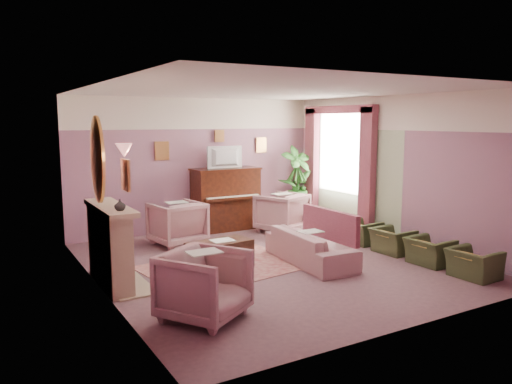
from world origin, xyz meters
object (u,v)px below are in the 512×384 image
olive_chair_a (474,259)px  olive_chair_d (361,228)px  floral_armchair_left (177,221)px  floral_armchair_right (282,211)px  side_table (296,206)px  olive_chair_b (430,247)px  television (226,155)px  floral_armchair_front (204,282)px  piano (226,200)px  olive_chair_c (393,237)px  coffee_table (220,255)px  sofa (310,241)px

olive_chair_a → olive_chair_d: same height
floral_armchair_left → olive_chair_d: bearing=-28.4°
floral_armchair_right → side_table: size_ratio=1.31×
olive_chair_b → television: bearing=112.6°
olive_chair_a → olive_chair_d: 2.46m
television → floral_armchair_front: (-2.44, -4.23, -1.14)m
piano → floral_armchair_left: piano is taller
floral_armchair_front → olive_chair_c: 4.24m
olive_chair_a → side_table: 4.84m
coffee_table → olive_chair_b: (3.06, -1.50, 0.07)m
sofa → olive_chair_a: sofa is taller
olive_chair_c → side_table: 3.20m
floral_armchair_right → olive_chair_c: 2.53m
sofa → floral_armchair_right: (0.85, 2.17, 0.08)m
olive_chair_b → floral_armchair_left: bearing=133.0°
sofa → floral_armchair_right: bearing=68.5°
floral_armchair_left → olive_chair_d: 3.50m
piano → olive_chair_a: 5.16m
olive_chair_a → olive_chair_d: (0.00, 2.46, 0.00)m
coffee_table → olive_chair_a: (3.06, -2.32, 0.07)m
piano → television: television is taller
olive_chair_a → floral_armchair_right: bearing=100.8°
floral_armchair_left → sofa: bearing=-57.2°
floral_armchair_left → olive_chair_b: bearing=-47.0°
floral_armchair_left → floral_armchair_front: 3.67m
television → floral_armchair_left: size_ratio=0.87×
coffee_table → olive_chair_d: size_ratio=1.48×
television → olive_chair_a: 5.27m
sofa → side_table: bearing=59.1°
sofa → coffee_table: bearing=162.7°
piano → olive_chair_c: piano is taller
floral_armchair_left → floral_armchair_right: (2.30, -0.07, 0.00)m
olive_chair_a → olive_chair_b: (0.00, 0.82, 0.00)m
coffee_table → olive_chair_b: bearing=-26.1°
olive_chair_d → olive_chair_b: bearing=-90.0°
floral_armchair_front → olive_chair_b: (4.10, 0.22, -0.17)m
olive_chair_a → piano: bearing=108.9°
floral_armchair_right → olive_chair_d: (0.77, -1.59, -0.17)m
sofa → olive_chair_d: size_ratio=2.74×
sofa → olive_chair_c: 1.65m
piano → coffee_table: 2.94m
floral_armchair_left → olive_chair_d: floral_armchair_left is taller
piano → olive_chair_d: (1.67, -2.41, -0.36)m
olive_chair_b → olive_chair_d: 1.64m
floral_armchair_front → piano: bearing=60.3°
television → floral_armchair_front: size_ratio=0.87×
olive_chair_d → coffee_table: bearing=-177.4°
floral_armchair_right → floral_armchair_front: (-3.33, -3.45, 0.00)m
olive_chair_a → olive_chair_d: size_ratio=1.00×
floral_armchair_left → piano: bearing=28.2°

